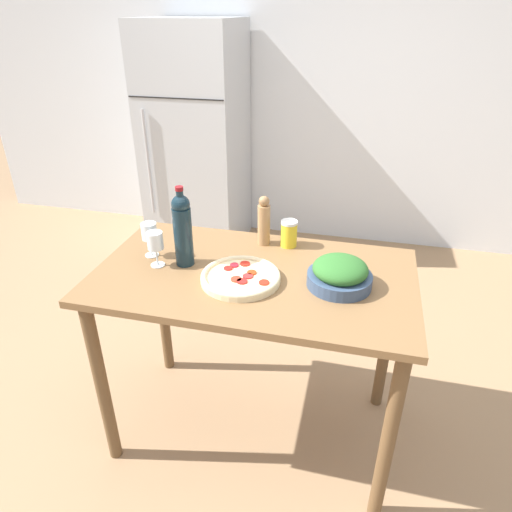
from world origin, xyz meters
The scene contains 11 objects.
ground_plane centered at (0.00, 0.00, 0.00)m, with size 14.00×14.00×0.00m, color #9E7A56.
wall_back centered at (0.00, 2.32, 1.30)m, with size 6.40×0.08×2.60m.
refrigerator centered at (-0.96, 1.91, 0.90)m, with size 0.73×0.74×1.79m.
prep_counter centered at (0.00, 0.00, 0.76)m, with size 1.30×0.74×0.89m.
wine_bottle centered at (-0.30, 0.01, 1.06)m, with size 0.08×0.08×0.34m.
wine_glass_near centered at (-0.41, -0.03, 1.00)m, with size 0.07×0.07×0.15m.
wine_glass_far centered at (-0.47, 0.04, 1.00)m, with size 0.07×0.07×0.15m.
pepper_mill centered at (-0.02, 0.27, 1.01)m, with size 0.06×0.06×0.23m.
salad_bowl centered at (0.35, -0.01, 0.95)m, with size 0.25×0.25×0.12m.
homemade_pizza centered at (-0.04, -0.07, 0.91)m, with size 0.32×0.32×0.03m.
salt_canister centered at (0.09, 0.28, 0.96)m, with size 0.07×0.07×0.12m.
Camera 1 is at (0.39, -1.56, 1.85)m, focal length 32.00 mm.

